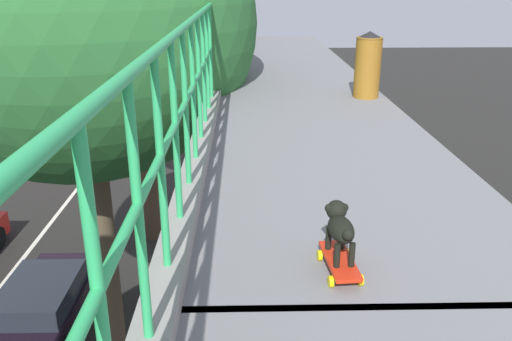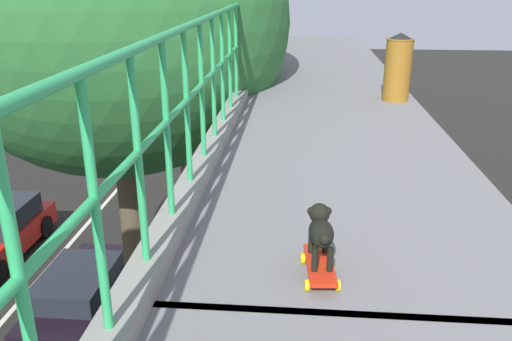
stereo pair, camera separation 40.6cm
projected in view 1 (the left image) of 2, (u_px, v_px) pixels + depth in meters
car_black_fifth at (45, 305)px, 12.09m from camera, size 1.80×4.05×1.33m
city_bus at (90, 87)px, 29.08m from camera, size 2.68×12.00×3.50m
roadside_tree_mid at (78, 25)px, 8.50m from camera, size 5.86×5.86×9.66m
toy_skateboard at (339, 262)px, 3.07m from camera, size 0.22×0.46×0.09m
small_dog at (340, 225)px, 3.04m from camera, size 0.16×0.38×0.31m
litter_bin at (368, 64)px, 7.39m from camera, size 0.37×0.37×0.93m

